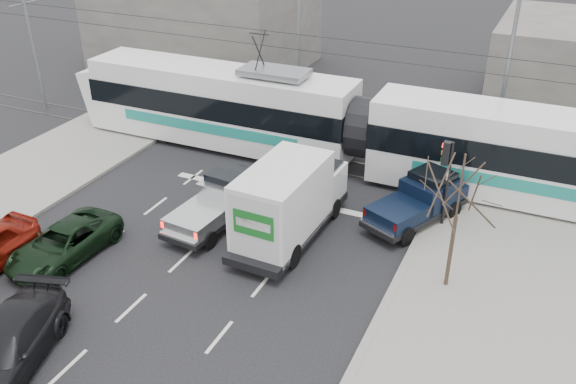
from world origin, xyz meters
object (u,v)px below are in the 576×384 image
at_px(street_lamp_near, 505,58).
at_px(box_truck, 289,201).
at_px(navy_pickup, 421,199).
at_px(bare_tree, 460,192).
at_px(traffic_signal, 446,166).
at_px(street_lamp_far, 296,24).
at_px(green_car, 64,243).
at_px(tram, 363,129).
at_px(dark_car, 6,347).
at_px(silver_pickup, 221,199).

bearing_deg(street_lamp_near, box_truck, -119.13).
xyz_separation_m(street_lamp_near, navy_pickup, (-1.69, -7.42, -4.11)).
relative_size(bare_tree, traffic_signal, 1.39).
bearing_deg(street_lamp_far, traffic_signal, -41.72).
bearing_deg(green_car, navy_pickup, 37.46).
distance_m(bare_tree, traffic_signal, 4.28).
height_order(bare_tree, street_lamp_far, street_lamp_far).
height_order(street_lamp_near, tram, street_lamp_near).
bearing_deg(bare_tree, box_truck, 173.85).
xyz_separation_m(traffic_signal, green_car, (-12.21, -8.10, -2.09)).
height_order(bare_tree, box_truck, bare_tree).
xyz_separation_m(traffic_signal, navy_pickup, (-0.84, 0.09, -1.74)).
bearing_deg(street_lamp_far, green_car, -95.04).
distance_m(navy_pickup, dark_car, 15.94).
bearing_deg(street_lamp_near, silver_pickup, -130.43).
relative_size(street_lamp_near, tram, 0.31).
bearing_deg(bare_tree, street_lamp_far, 131.12).
bearing_deg(traffic_signal, street_lamp_near, 83.59).
bearing_deg(tram, traffic_signal, -38.28).
relative_size(bare_tree, silver_pickup, 0.92).
xyz_separation_m(street_lamp_far, green_car, (-1.55, -17.60, -4.47)).
relative_size(street_lamp_far, navy_pickup, 1.77).
bearing_deg(navy_pickup, silver_pickup, -131.67).
height_order(silver_pickup, box_truck, box_truck).
distance_m(traffic_signal, street_lamp_near, 7.91).
bearing_deg(bare_tree, navy_pickup, 115.77).
relative_size(box_truck, navy_pickup, 1.30).
height_order(box_truck, dark_car, box_truck).
bearing_deg(tram, box_truck, -95.66).
bearing_deg(box_truck, silver_pickup, 179.85).
bearing_deg(green_car, bare_tree, 18.79).
distance_m(street_lamp_near, box_truck, 12.87).
bearing_deg(bare_tree, dark_car, -139.91).
height_order(traffic_signal, green_car, traffic_signal).
xyz_separation_m(street_lamp_far, silver_pickup, (2.36, -12.72, -4.16)).
bearing_deg(box_truck, green_car, -144.09).
distance_m(bare_tree, street_lamp_near, 11.58).
xyz_separation_m(bare_tree, box_truck, (-6.32, 0.68, -2.17)).
height_order(tram, navy_pickup, tram).
xyz_separation_m(box_truck, navy_pickup, (4.34, 3.40, -0.62)).
height_order(box_truck, green_car, box_truck).
xyz_separation_m(street_lamp_near, street_lamp_far, (-11.50, 2.00, 0.00)).
bearing_deg(navy_pickup, bare_tree, -39.84).
relative_size(tram, green_car, 6.35).
distance_m(silver_pickup, green_car, 6.26).
xyz_separation_m(street_lamp_near, tram, (-5.41, -3.96, -2.98)).
xyz_separation_m(street_lamp_far, navy_pickup, (9.81, -9.42, -4.11)).
distance_m(bare_tree, green_car, 14.30).
distance_m(bare_tree, street_lamp_far, 17.97).
xyz_separation_m(navy_pickup, green_car, (-11.37, -8.19, -0.35)).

